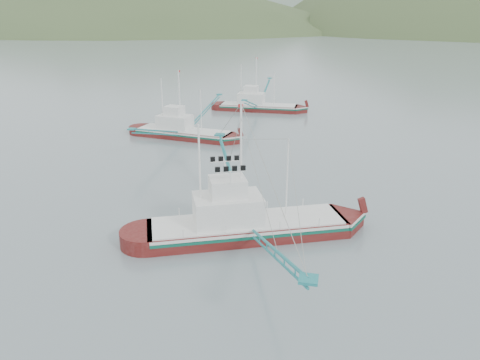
# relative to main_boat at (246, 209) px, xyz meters

# --- Properties ---
(ground) EXTENTS (1200.00, 1200.00, 0.00)m
(ground) POSITION_rel_main_boat_xyz_m (-1.52, -1.31, -2.47)
(ground) COLOR slate
(ground) RESTS_ON ground
(main_boat) EXTENTS (16.84, 28.41, 12.06)m
(main_boat) POSITION_rel_main_boat_xyz_m (0.00, 0.00, 0.00)
(main_boat) COLOR #500F0D
(main_boat) RESTS_ON ground
(bg_boat_far) EXTENTS (14.38, 26.05, 10.54)m
(bg_boat_far) POSITION_rel_main_boat_xyz_m (-8.29, 51.03, -1.02)
(bg_boat_far) COLOR #500F0D
(bg_boat_far) RESTS_ON ground
(bg_boat_left) EXTENTS (14.87, 25.99, 10.59)m
(bg_boat_left) POSITION_rel_main_boat_xyz_m (-15.53, 29.31, -0.74)
(bg_boat_left) COLOR #500F0D
(bg_boat_left) RESTS_ON ground
(headland_left) EXTENTS (448.00, 308.00, 210.00)m
(headland_left) POSITION_rel_main_boat_xyz_m (-181.52, 358.69, -2.47)
(headland_left) COLOR #3B4E28
(headland_left) RESTS_ON ground
(ridge_distant) EXTENTS (960.00, 400.00, 240.00)m
(ridge_distant) POSITION_rel_main_boat_xyz_m (28.48, 558.69, -2.47)
(ridge_distant) COLOR slate
(ridge_distant) RESTS_ON ground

